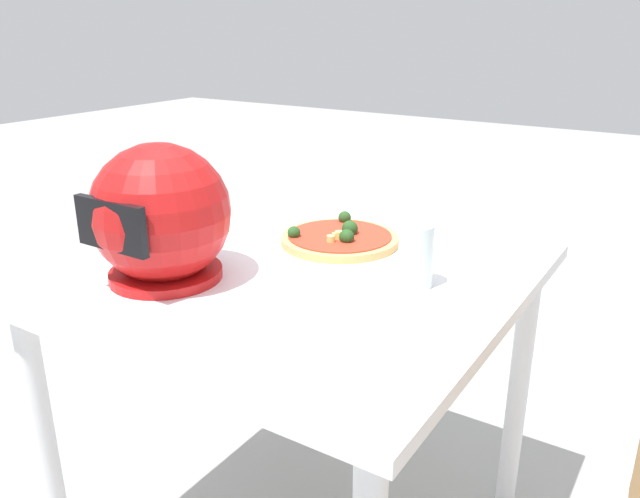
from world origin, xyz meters
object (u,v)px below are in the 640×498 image
at_px(dining_table, 299,309).
at_px(pizza, 339,238).
at_px(motorcycle_helmet, 161,216).
at_px(drinking_glass, 416,255).

height_order(dining_table, pizza, pizza).
xyz_separation_m(motorcycle_helmet, drinking_glass, (-0.45, -0.24, -0.07)).
relative_size(motorcycle_helmet, drinking_glass, 2.18).
height_order(motorcycle_helmet, drinking_glass, motorcycle_helmet).
xyz_separation_m(pizza, motorcycle_helmet, (0.21, 0.35, 0.11)).
distance_m(dining_table, drinking_glass, 0.30).
height_order(dining_table, drinking_glass, drinking_glass).
relative_size(dining_table, drinking_glass, 7.20).
xyz_separation_m(pizza, drinking_glass, (-0.24, 0.11, 0.04)).
height_order(dining_table, motorcycle_helmet, motorcycle_helmet).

